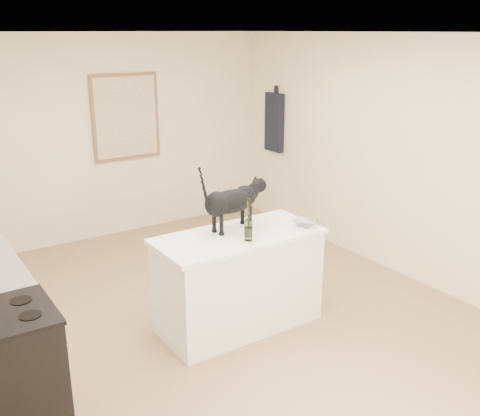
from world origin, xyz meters
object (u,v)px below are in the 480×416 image
wine_bottle (249,222)px  black_cat (231,204)px  stove (12,378)px  glass_bowl (305,223)px

wine_bottle → black_cat: bearing=85.4°
stove → wine_bottle: 2.14m
stove → glass_bowl: bearing=5.0°
wine_bottle → stove: bearing=-173.7°
black_cat → wine_bottle: 0.32m
wine_bottle → glass_bowl: wine_bottle is taller
black_cat → glass_bowl: (0.62, -0.30, -0.21)m
stove → wine_bottle: size_ratio=2.75×
stove → black_cat: bearing=14.5°
stove → black_cat: black_cat is taller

